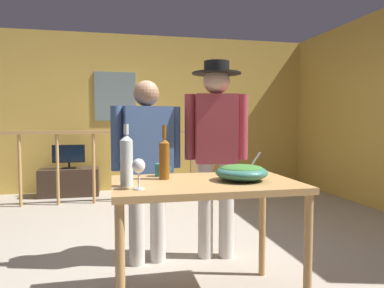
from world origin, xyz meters
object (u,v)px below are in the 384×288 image
at_px(wine_bottle_amber, 164,158).
at_px(mug_teal, 161,170).
at_px(stair_railing, 111,156).
at_px(salad_bowl, 242,172).
at_px(wine_glass, 139,167).
at_px(serving_table, 205,196).
at_px(person_standing_left, 147,157).
at_px(flat_screen_tv, 69,154).
at_px(wine_bottle_clear, 126,160).
at_px(tv_console, 70,182).
at_px(person_standing_right, 216,142).
at_px(framed_picture, 115,96).

height_order(wine_bottle_amber, mug_teal, wine_bottle_amber).
height_order(stair_railing, salad_bowl, stair_railing).
xyz_separation_m(salad_bowl, mug_teal, (-0.48, 0.29, -0.01)).
bearing_deg(wine_glass, serving_table, 23.44).
xyz_separation_m(wine_glass, person_standing_left, (0.13, 0.94, -0.04)).
xyz_separation_m(flat_screen_tv, wine_glass, (0.81, -3.88, 0.27)).
height_order(flat_screen_tv, wine_bottle_clear, wine_bottle_clear).
bearing_deg(serving_table, wine_bottle_clear, -170.51).
height_order(wine_bottle_clear, person_standing_left, person_standing_left).
bearing_deg(tv_console, person_standing_right, -62.65).
xyz_separation_m(framed_picture, person_standing_right, (0.81, -3.26, -0.59)).
height_order(salad_bowl, mug_teal, salad_bowl).
xyz_separation_m(serving_table, wine_bottle_amber, (-0.24, 0.13, 0.23)).
bearing_deg(salad_bowl, mug_teal, 148.69).
xyz_separation_m(framed_picture, wine_bottle_amber, (0.27, -3.88, -0.65)).
xyz_separation_m(stair_railing, wine_bottle_amber, (0.36, -2.96, 0.26)).
height_order(wine_bottle_amber, person_standing_left, person_standing_left).
distance_m(flat_screen_tv, person_standing_left, 3.09).
height_order(stair_railing, wine_bottle_clear, wine_bottle_clear).
bearing_deg(person_standing_left, flat_screen_tv, -82.47).
height_order(salad_bowl, wine_glass, salad_bowl).
bearing_deg(tv_console, framed_picture, 21.74).
distance_m(wine_glass, wine_bottle_amber, 0.37).
relative_size(stair_railing, mug_teal, 31.32).
bearing_deg(flat_screen_tv, framed_picture, 23.81).
height_order(tv_console, wine_glass, wine_glass).
bearing_deg(person_standing_left, person_standing_right, 169.69).
relative_size(tv_console, person_standing_right, 0.54).
height_order(framed_picture, serving_table, framed_picture).
bearing_deg(flat_screen_tv, wine_bottle_amber, -74.30).
bearing_deg(serving_table, person_standing_right, 68.71).
bearing_deg(tv_console, flat_screen_tv, -90.00).
bearing_deg(serving_table, framed_picture, 97.27).
bearing_deg(mug_teal, stair_railing, 97.05).
xyz_separation_m(salad_bowl, person_standing_left, (-0.53, 0.78, 0.03)).
distance_m(framed_picture, mug_teal, 3.83).
bearing_deg(stair_railing, serving_table, -79.12).
bearing_deg(stair_railing, mug_teal, -82.95).
bearing_deg(stair_railing, wine_bottle_clear, -88.11).
relative_size(flat_screen_tv, mug_teal, 4.35).
xyz_separation_m(tv_console, flat_screen_tv, (0.00, -0.03, 0.44)).
xyz_separation_m(tv_console, wine_bottle_amber, (1.00, -3.59, 0.72)).
relative_size(salad_bowl, wine_bottle_amber, 0.95).
bearing_deg(stair_railing, wine_bottle_amber, -83.15).
xyz_separation_m(wine_bottle_amber, person_standing_right, (0.53, 0.62, 0.06)).
bearing_deg(serving_table, mug_teal, 132.84).
distance_m(tv_console, wine_bottle_clear, 3.95).
distance_m(wine_bottle_amber, mug_teal, 0.16).
relative_size(framed_picture, person_standing_left, 0.54).
height_order(wine_bottle_clear, person_standing_right, person_standing_right).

